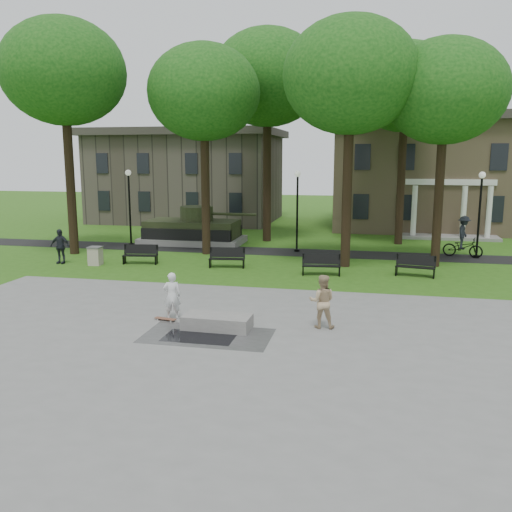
{
  "coord_description": "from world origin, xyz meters",
  "views": [
    {
      "loc": [
        4.65,
        -19.0,
        5.52
      ],
      "look_at": [
        0.02,
        2.94,
        1.4
      ],
      "focal_mm": 38.0,
      "sensor_mm": 36.0,
      "label": 1
    }
  ],
  "objects_px": {
    "concrete_block": "(217,322)",
    "skateboarder": "(172,296)",
    "trash_bin": "(95,256)",
    "cyclist": "(463,240)",
    "park_bench_0": "(141,254)",
    "friend_watching": "(322,301)"
  },
  "relations": [
    {
      "from": "skateboarder",
      "to": "friend_watching",
      "type": "relative_size",
      "value": 0.93
    },
    {
      "from": "concrete_block",
      "to": "skateboarder",
      "type": "relative_size",
      "value": 1.34
    },
    {
      "from": "concrete_block",
      "to": "cyclist",
      "type": "height_order",
      "value": "cyclist"
    },
    {
      "from": "friend_watching",
      "to": "cyclist",
      "type": "relative_size",
      "value": 0.76
    },
    {
      "from": "friend_watching",
      "to": "trash_bin",
      "type": "distance_m",
      "value": 14.81
    },
    {
      "from": "friend_watching",
      "to": "cyclist",
      "type": "height_order",
      "value": "cyclist"
    },
    {
      "from": "concrete_block",
      "to": "skateboarder",
      "type": "bearing_deg",
      "value": 158.78
    },
    {
      "from": "park_bench_0",
      "to": "trash_bin",
      "type": "height_order",
      "value": "park_bench_0"
    },
    {
      "from": "concrete_block",
      "to": "trash_bin",
      "type": "relative_size",
      "value": 2.29
    },
    {
      "from": "trash_bin",
      "to": "cyclist",
      "type": "bearing_deg",
      "value": 18.38
    },
    {
      "from": "trash_bin",
      "to": "skateboarder",
      "type": "bearing_deg",
      "value": -48.46
    },
    {
      "from": "trash_bin",
      "to": "concrete_block",
      "type": "bearing_deg",
      "value": -44.49
    },
    {
      "from": "skateboarder",
      "to": "park_bench_0",
      "type": "relative_size",
      "value": 0.89
    },
    {
      "from": "skateboarder",
      "to": "trash_bin",
      "type": "bearing_deg",
      "value": -69.39
    },
    {
      "from": "skateboarder",
      "to": "trash_bin",
      "type": "relative_size",
      "value": 1.71
    },
    {
      "from": "friend_watching",
      "to": "trash_bin",
      "type": "relative_size",
      "value": 1.84
    },
    {
      "from": "friend_watching",
      "to": "trash_bin",
      "type": "xyz_separation_m",
      "value": [
        -12.39,
        8.1,
        -0.42
      ]
    },
    {
      "from": "cyclist",
      "to": "trash_bin",
      "type": "distance_m",
      "value": 19.96
    },
    {
      "from": "skateboarder",
      "to": "trash_bin",
      "type": "distance_m",
      "value": 10.99
    },
    {
      "from": "concrete_block",
      "to": "friend_watching",
      "type": "xyz_separation_m",
      "value": [
        3.31,
        0.82,
        0.66
      ]
    },
    {
      "from": "concrete_block",
      "to": "skateboarder",
      "type": "xyz_separation_m",
      "value": [
        -1.8,
        0.7,
        0.6
      ]
    },
    {
      "from": "skateboarder",
      "to": "friend_watching",
      "type": "bearing_deg",
      "value": 160.49
    }
  ]
}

